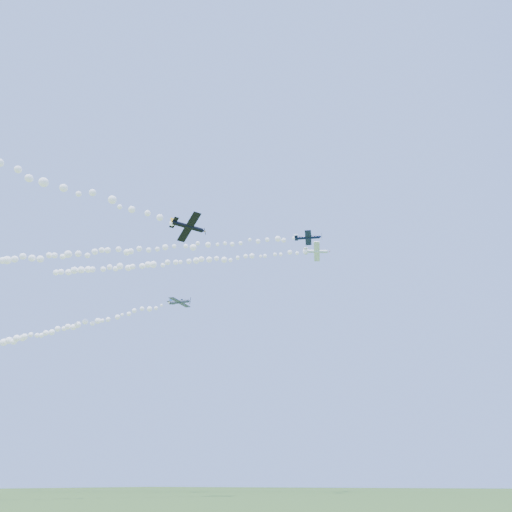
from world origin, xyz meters
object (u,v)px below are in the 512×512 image
at_px(plane_grey, 180,302).
at_px(plane_black, 189,227).
at_px(plane_navy, 308,237).
at_px(plane_white, 317,251).

xyz_separation_m(plane_grey, plane_black, (22.01, -27.67, -0.25)).
bearing_deg(plane_navy, plane_black, -131.76).
distance_m(plane_white, plane_black, 44.42).
bearing_deg(plane_black, plane_navy, 6.27).
relative_size(plane_white, plane_navy, 1.03).
bearing_deg(plane_white, plane_grey, -174.31).
distance_m(plane_white, plane_grey, 36.18).
distance_m(plane_navy, plane_black, 31.50).
bearing_deg(plane_grey, plane_white, 25.05).
distance_m(plane_navy, plane_grey, 34.72).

